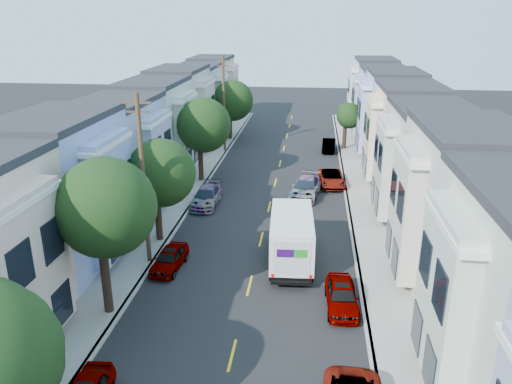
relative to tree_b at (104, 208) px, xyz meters
The scene contains 23 objects.
ground 9.14m from the tree_b, 28.70° to the left, with size 160.00×160.00×0.00m, color black.
road_slab 20.30m from the tree_b, 71.14° to the left, with size 12.00×70.00×0.02m, color black.
curb_left 19.27m from the tree_b, 89.22° to the left, with size 0.30×70.00×0.15m, color gray.
curb_right 22.89m from the tree_b, 56.20° to the left, with size 0.30×70.00×0.15m, color gray.
sidewalk_left 19.30m from the tree_b, 93.25° to the left, with size 2.60×70.00×0.15m, color gray.
sidewalk_right 23.62m from the tree_b, 53.50° to the left, with size 2.60×70.00×0.15m, color gray.
centerline 20.30m from the tree_b, 71.14° to the left, with size 0.12×70.00×0.01m, color gold.
townhouse_row_left 19.89m from the tree_b, 104.72° to the left, with size 5.00×70.00×8.50m, color #BBB7B0.
townhouse_row_right 26.02m from the tree_b, 46.59° to the left, with size 5.00×70.00×8.50m, color #BBB7B0.
tree_b is the anchor object (origin of this frame).
tree_c 8.55m from the tree_b, 90.00° to the left, with size 4.32×4.32×6.85m.
tree_d 21.06m from the tree_b, 90.00° to the left, with size 4.70×4.70×7.44m.
tree_e 36.96m from the tree_b, 90.00° to the left, with size 4.70×4.70×7.00m.
tree_far_r 36.34m from the tree_b, 68.68° to the left, with size 2.79×2.79×5.16m.
utility_pole_near 5.47m from the tree_b, 89.98° to the left, with size 1.60×0.26×10.00m.
utility_pole_far 31.45m from the tree_b, 90.00° to the left, with size 1.60×0.26×10.00m.
fedex_truck 11.31m from the tree_b, 37.43° to the left, with size 2.47×6.41×3.07m.
lead_sedan 20.88m from the tree_b, 63.58° to the left, with size 2.09×4.98×1.49m, color black.
parked_left_c 7.14m from the tree_b, 73.96° to the left, with size 1.47×3.84×1.24m, color silver.
parked_left_d 16.14m from the tree_b, 84.76° to the left, with size 1.92×4.57×1.37m, color #45090F.
parked_right_b 12.39m from the tree_b, ahead, with size 1.58×4.13×1.34m, color silver.
parked_right_c 24.52m from the tree_b, 62.18° to the left, with size 2.09×4.54×1.26m, color black.
parked_right_d 35.03m from the tree_b, 71.15° to the left, with size 1.36×3.85×1.28m, color black.
Camera 1 is at (3.12, -23.87, 14.04)m, focal length 35.00 mm.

